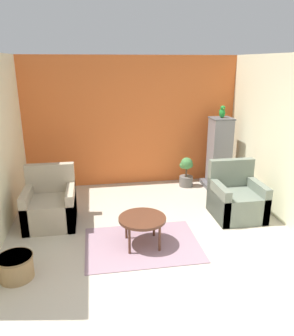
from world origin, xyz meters
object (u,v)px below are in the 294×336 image
Objects in this scene: parrot at (222,112)px; birdcage at (219,155)px; potted_plant at (186,172)px; armchair_right at (236,199)px; wicker_basket at (16,266)px; armchair_left at (50,206)px; coffee_table at (142,220)px.

birdcage is at bearing -90.00° from parrot.
armchair_right is at bearing -73.60° from potted_plant.
parrot is (0.00, 0.00, 0.89)m from birdcage.
birdcage is (0.22, 1.41, 0.39)m from armchair_right.
birdcage reaches higher than wicker_basket.
potted_plant is at bearing 106.40° from armchair_right.
armchair_right is 0.63× the size of birdcage.
potted_plant is 1.46× the size of wicker_basket.
armchair_right is at bearing -98.77° from birdcage.
armchair_right is 1.58m from potted_plant.
birdcage is at bearing 81.23° from armchair_right.
armchair_right is at bearing -4.44° from armchair_left.
armchair_right is (1.72, 0.68, -0.10)m from coffee_table.
armchair_right reaches higher than coffee_table.
armchair_right reaches higher than wicker_basket.
birdcage is 2.32× the size of potted_plant.
coffee_table is 1.86m from armchair_right.
armchair_left is 3.54m from birdcage.
potted_plant is (-0.45, 1.52, 0.02)m from armchair_right.
armchair_left is at bearing -160.60° from parrot.
birdcage is at bearing 35.79° from wicker_basket.
potted_plant is (1.28, 2.20, -0.08)m from coffee_table.
birdcage is 0.77m from potted_plant.
parrot reaches higher than birdcage.
wicker_basket is at bearing -137.31° from potted_plant.
potted_plant is at bearing 25.68° from armchair_left.
armchair_right is 3.72× the size of parrot.
parrot is at bearing 47.08° from coffee_table.
armchair_left is at bearing 175.56° from armchair_right.
armchair_left reaches higher than coffee_table.
armchair_left is 2.94m from potted_plant.
parrot is 1.43m from potted_plant.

